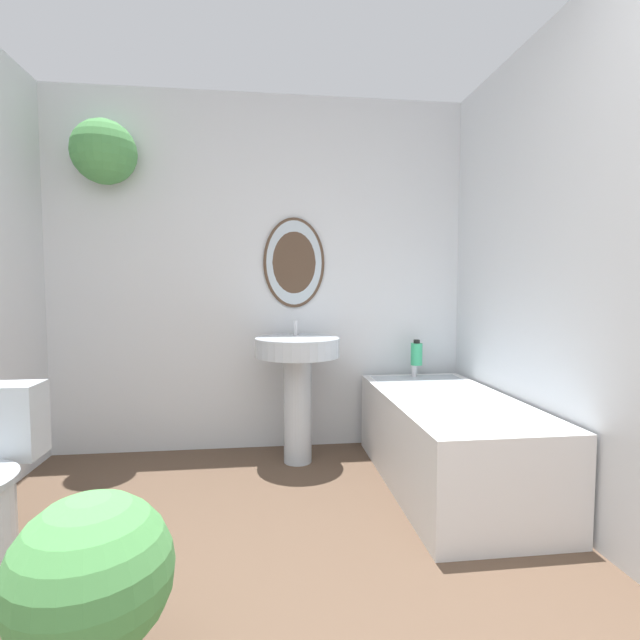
# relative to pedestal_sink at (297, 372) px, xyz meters

# --- Properties ---
(wall_back) EXTENTS (2.90, 0.39, 2.40)m
(wall_back) POSITION_rel_pedestal_sink_xyz_m (-0.34, 0.31, 0.72)
(wall_back) COLOR silver
(wall_back) RESTS_ON ground_plane
(wall_right) EXTENTS (0.06, 2.85, 2.40)m
(wall_right) POSITION_rel_pedestal_sink_xyz_m (1.20, -1.06, 0.62)
(wall_right) COLOR silver
(wall_right) RESTS_ON ground_plane
(pedestal_sink) EXTENTS (0.53, 0.53, 0.89)m
(pedestal_sink) POSITION_rel_pedestal_sink_xyz_m (0.00, 0.00, 0.00)
(pedestal_sink) COLOR silver
(pedestal_sink) RESTS_ON ground_plane
(bathtub) EXTENTS (0.69, 1.42, 0.58)m
(bathtub) POSITION_rel_pedestal_sink_xyz_m (0.81, -0.45, -0.32)
(bathtub) COLOR silver
(bathtub) RESTS_ON ground_plane
(shampoo_bottle) EXTENTS (0.08, 0.08, 0.17)m
(shampoo_bottle) POSITION_rel_pedestal_sink_xyz_m (0.83, 0.16, 0.08)
(shampoo_bottle) COLOR #38B275
(shampoo_bottle) RESTS_ON bathtub
(potted_plant) EXTENTS (0.42, 0.42, 0.57)m
(potted_plant) POSITION_rel_pedestal_sink_xyz_m (-0.66, -1.65, -0.26)
(potted_plant) COLOR #47474C
(potted_plant) RESTS_ON ground_plane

